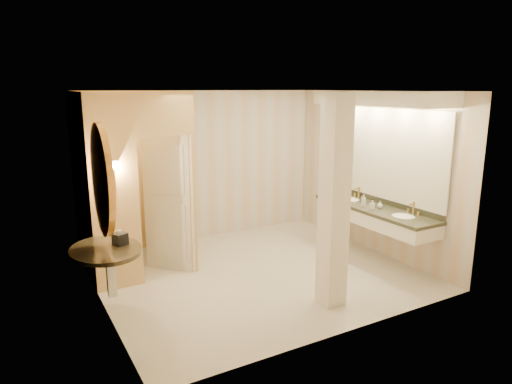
{
  "coord_description": "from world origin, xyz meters",
  "views": [
    {
      "loc": [
        -3.19,
        -5.64,
        2.74
      ],
      "look_at": [
        0.1,
        0.2,
        1.21
      ],
      "focal_mm": 32.0,
      "sensor_mm": 36.0,
      "label": 1
    }
  ],
  "objects": [
    {
      "name": "ceiling",
      "position": [
        0.0,
        0.0,
        2.7
      ],
      "size": [
        4.5,
        4.5,
        0.0
      ],
      "primitive_type": "plane",
      "rotation": [
        3.14,
        0.0,
        0.0
      ],
      "color": "white",
      "rests_on": "wall_back"
    },
    {
      "name": "wall_sconce",
      "position": [
        -1.93,
        0.43,
        1.73
      ],
      "size": [
        0.14,
        0.14,
        0.42
      ],
      "color": "#BD8F3C",
      "rests_on": "toilet_closet"
    },
    {
      "name": "floor",
      "position": [
        0.0,
        0.0,
        0.0
      ],
      "size": [
        4.5,
        4.5,
        0.0
      ],
      "primitive_type": "plane",
      "color": "beige",
      "rests_on": "ground"
    },
    {
      "name": "tissue_box",
      "position": [
        -2.04,
        -0.22,
        0.95
      ],
      "size": [
        0.19,
        0.19,
        0.15
      ],
      "primitive_type": "cube",
      "rotation": [
        0.0,
        0.0,
        0.38
      ],
      "color": "black",
      "rests_on": "console_shelf"
    },
    {
      "name": "wall_right",
      "position": [
        2.25,
        0.0,
        1.35
      ],
      "size": [
        0.02,
        4.0,
        2.7
      ],
      "primitive_type": "cube",
      "color": "beige",
      "rests_on": "floor"
    },
    {
      "name": "toilet_closet",
      "position": [
        -1.14,
        0.96,
        1.39
      ],
      "size": [
        1.5,
        1.55,
        2.7
      ],
      "color": "#F3CC7F",
      "rests_on": "floor"
    },
    {
      "name": "wall_left",
      "position": [
        -2.25,
        0.0,
        1.35
      ],
      "size": [
        0.02,
        4.0,
        2.7
      ],
      "primitive_type": "cube",
      "color": "beige",
      "rests_on": "floor"
    },
    {
      "name": "soap_bottle_c",
      "position": [
        1.83,
        -0.27,
        0.97
      ],
      "size": [
        0.1,
        0.1,
        0.19
      ],
      "primitive_type": "imported",
      "rotation": [
        0.0,
        0.0,
        -0.4
      ],
      "color": "#C6B28C",
      "rests_on": "vanity"
    },
    {
      "name": "toilet",
      "position": [
        -1.62,
        1.59,
        0.38
      ],
      "size": [
        0.44,
        0.76,
        0.77
      ],
      "primitive_type": "imported",
      "rotation": [
        0.0,
        0.0,
        3.16
      ],
      "color": "white",
      "rests_on": "floor"
    },
    {
      "name": "soap_bottle_a",
      "position": [
        1.83,
        -0.47,
        0.94
      ],
      "size": [
        0.08,
        0.08,
        0.14
      ],
      "primitive_type": "imported",
      "rotation": [
        0.0,
        0.0,
        0.26
      ],
      "color": "beige",
      "rests_on": "vanity"
    },
    {
      "name": "pillar",
      "position": [
        0.35,
        -1.33,
        1.35
      ],
      "size": [
        0.29,
        0.29,
        2.7
      ],
      "primitive_type": "cube",
      "color": "silver",
      "rests_on": "floor"
    },
    {
      "name": "wall_back",
      "position": [
        0.0,
        2.0,
        1.35
      ],
      "size": [
        4.5,
        0.02,
        2.7
      ],
      "primitive_type": "cube",
      "color": "beige",
      "rests_on": "floor"
    },
    {
      "name": "console_shelf",
      "position": [
        -2.21,
        -0.26,
        1.35
      ],
      "size": [
        1.03,
        1.03,
        1.97
      ],
      "color": "black",
      "rests_on": "floor"
    },
    {
      "name": "soap_bottle_b",
      "position": [
        1.97,
        -0.5,
        0.93
      ],
      "size": [
        0.11,
        0.11,
        0.11
      ],
      "primitive_type": "imported",
      "rotation": [
        0.0,
        0.0,
        -0.27
      ],
      "color": "silver",
      "rests_on": "vanity"
    },
    {
      "name": "vanity",
      "position": [
        1.98,
        -0.4,
        1.63
      ],
      "size": [
        0.75,
        2.43,
        2.09
      ],
      "color": "silver",
      "rests_on": "floor"
    },
    {
      "name": "wall_front",
      "position": [
        0.0,
        -2.0,
        1.35
      ],
      "size": [
        4.5,
        0.02,
        2.7
      ],
      "primitive_type": "cube",
      "color": "beige",
      "rests_on": "floor"
    }
  ]
}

